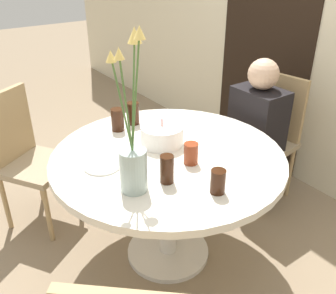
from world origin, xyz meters
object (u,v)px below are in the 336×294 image
object	(u,v)px
drink_glass_4	(118,120)
drink_glass_1	(191,154)
drink_glass_2	(218,181)
side_plate	(102,166)
flower_vase	(133,153)
person_woman	(255,140)
chair_near_front	(269,131)
drink_glass_3	(133,113)
birthday_cake	(162,135)
chair_right_flank	(26,152)
drink_glass_0	(167,169)

from	to	relation	value
drink_glass_4	drink_glass_1	bearing A→B (deg)	11.45
drink_glass_2	side_plate	bearing A→B (deg)	-147.37
flower_vase	person_woman	xyz separation A→B (m)	(-0.29, 1.14, -0.39)
drink_glass_1	drink_glass_4	distance (m)	0.57
chair_near_front	drink_glass_1	bearing A→B (deg)	-81.16
drink_glass_2	drink_glass_4	size ratio (longest dim) A/B	0.84
flower_vase	person_woman	distance (m)	1.23
drink_glass_3	person_woman	xyz separation A→B (m)	(0.33, 0.77, -0.27)
chair_near_front	drink_glass_4	size ratio (longest dim) A/B	6.68
drink_glass_4	birthday_cake	bearing A→B (deg)	20.91
chair_right_flank	drink_glass_3	xyz separation A→B (m)	(0.39, 0.59, 0.26)
drink_glass_0	person_woman	world-z (taller)	person_woman
drink_glass_3	person_woman	distance (m)	0.88
flower_vase	drink_glass_4	size ratio (longest dim) A/B	5.35
drink_glass_3	side_plate	bearing A→B (deg)	-47.91
birthday_cake	flower_vase	distance (m)	0.47
side_plate	drink_glass_4	xyz separation A→B (m)	(-0.33, 0.27, 0.06)
drink_glass_2	birthday_cake	bearing A→B (deg)	173.13
chair_near_front	drink_glass_4	distance (m)	1.12
chair_right_flank	drink_glass_2	world-z (taller)	chair_right_flank
chair_near_front	drink_glass_2	distance (m)	1.17
person_woman	birthday_cake	bearing A→B (deg)	-90.06
drink_glass_1	drink_glass_2	size ratio (longest dim) A/B	0.98
chair_near_front	drink_glass_3	distance (m)	1.02
drink_glass_2	drink_glass_3	size ratio (longest dim) A/B	0.83
flower_vase	drink_glass_0	bearing A→B (deg)	74.30
drink_glass_2	drink_glass_3	world-z (taller)	drink_glass_3
drink_glass_2	drink_glass_4	xyz separation A→B (m)	(-0.83, -0.05, 0.01)
birthday_cake	drink_glass_3	size ratio (longest dim) A/B	1.72
drink_glass_4	flower_vase	bearing A→B (deg)	-21.95
chair_right_flank	drink_glass_1	world-z (taller)	chair_right_flank
birthday_cake	drink_glass_0	world-z (taller)	birthday_cake
chair_near_front	chair_right_flank	world-z (taller)	same
chair_right_flank	drink_glass_0	bearing A→B (deg)	-103.16
side_plate	drink_glass_3	size ratio (longest dim) A/B	1.37
chair_near_front	drink_glass_4	xyz separation A→B (m)	(-0.28, -1.06, 0.26)
person_woman	drink_glass_3	bearing A→B (deg)	-112.99
chair_near_front	birthday_cake	xyz separation A→B (m)	(0.02, -0.94, 0.25)
drink_glass_0	person_woman	bearing A→B (deg)	108.45
flower_vase	chair_near_front	bearing A→B (deg)	103.35
birthday_cake	drink_glass_3	xyz separation A→B (m)	(-0.33, 0.01, 0.01)
flower_vase	drink_glass_4	distance (m)	0.64
chair_right_flank	drink_glass_4	distance (m)	0.68
flower_vase	drink_glass_3	size ratio (longest dim) A/B	5.26
side_plate	drink_glass_1	xyz separation A→B (m)	(0.23, 0.38, 0.05)
birthday_cake	side_plate	bearing A→B (deg)	-85.84
chair_near_front	drink_glass_0	xyz separation A→B (m)	(0.35, -1.14, 0.26)
drink_glass_3	person_woman	bearing A→B (deg)	67.01
drink_glass_4	drink_glass_0	bearing A→B (deg)	-7.71
birthday_cake	drink_glass_1	world-z (taller)	birthday_cake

